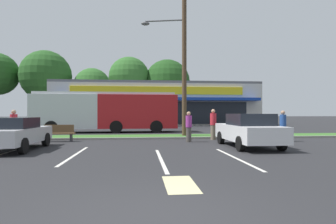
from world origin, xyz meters
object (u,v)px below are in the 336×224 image
(city_bus, at_px, (106,111))
(bus_stop_bench, at_px, (60,133))
(pedestrian_by_pole, at_px, (213,124))
(car_3, at_px, (15,133))
(pedestrian_mid, at_px, (283,126))
(car_0, at_px, (249,130))
(pedestrian_far, at_px, (14,126))
(pedestrian_near_bench, at_px, (189,127))
(utility_pole, at_px, (182,50))

(city_bus, distance_m, bus_stop_bench, 7.62)
(bus_stop_bench, distance_m, pedestrian_by_pole, 8.78)
(car_3, xyz_separation_m, pedestrian_mid, (13.30, 2.34, 0.14))
(bus_stop_bench, distance_m, car_0, 10.07)
(bus_stop_bench, bearing_deg, pedestrian_mid, 175.00)
(bus_stop_bench, height_order, pedestrian_far, pedestrian_far)
(city_bus, xyz_separation_m, pedestrian_near_bench, (5.42, -8.12, -0.92))
(city_bus, distance_m, car_0, 13.26)
(bus_stop_bench, bearing_deg, pedestrian_far, 14.33)
(pedestrian_mid, height_order, pedestrian_far, pedestrian_far)
(car_3, relative_size, pedestrian_by_pole, 2.35)
(city_bus, bearing_deg, bus_stop_bench, 75.62)
(car_3, height_order, pedestrian_by_pole, pedestrian_by_pole)
(pedestrian_by_pole, bearing_deg, city_bus, 160.23)
(pedestrian_by_pole, bearing_deg, pedestrian_mid, 4.29)
(utility_pole, bearing_deg, city_bus, 136.99)
(utility_pole, height_order, pedestrian_far, utility_pole)
(city_bus, xyz_separation_m, pedestrian_by_pole, (7.08, -7.03, -0.85))
(bus_stop_bench, relative_size, pedestrian_by_pole, 0.88)
(car_0, xyz_separation_m, pedestrian_near_bench, (-2.39, 2.55, 0.05))
(pedestrian_by_pole, bearing_deg, car_3, -134.03)
(car_0, relative_size, pedestrian_by_pole, 2.52)
(car_0, height_order, car_3, car_0)
(pedestrian_far, bearing_deg, pedestrian_by_pole, -109.76)
(utility_pole, xyz_separation_m, car_3, (-8.10, -5.60, -4.97))
(city_bus, height_order, car_3, city_bus)
(car_3, bearing_deg, pedestrian_far, 23.94)
(pedestrian_near_bench, xyz_separation_m, pedestrian_by_pole, (1.66, 1.09, 0.08))
(bus_stop_bench, relative_size, pedestrian_near_bench, 0.96)
(bus_stop_bench, relative_size, pedestrian_mid, 0.92)
(bus_stop_bench, xyz_separation_m, pedestrian_mid, (12.39, -1.08, 0.37))
(pedestrian_mid, bearing_deg, bus_stop_bench, -121.92)
(utility_pole, distance_m, bus_stop_bench, 9.14)
(car_3, relative_size, pedestrian_far, 2.42)
(car_3, bearing_deg, pedestrian_mid, -80.04)
(utility_pole, bearing_deg, car_3, -145.33)
(car_0, xyz_separation_m, pedestrian_far, (-11.68, 2.80, 0.09))
(utility_pole, xyz_separation_m, pedestrian_far, (-9.37, -2.74, -4.82))
(car_0, bearing_deg, bus_stop_bench, 70.54)
(car_0, height_order, pedestrian_near_bench, pedestrian_near_bench)
(bus_stop_bench, distance_m, pedestrian_near_bench, 7.16)
(pedestrian_near_bench, bearing_deg, utility_pole, -143.95)
(utility_pole, relative_size, pedestrian_by_pole, 5.88)
(city_bus, xyz_separation_m, bus_stop_bench, (-1.69, -7.32, -1.26))
(utility_pole, distance_m, pedestrian_far, 10.89)
(car_3, bearing_deg, pedestrian_near_bench, -71.93)
(car_3, distance_m, pedestrian_mid, 13.50)
(pedestrian_far, bearing_deg, pedestrian_mid, -116.23)
(car_0, xyz_separation_m, pedestrian_by_pole, (-0.73, 3.64, 0.12))
(utility_pole, height_order, car_3, utility_pole)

